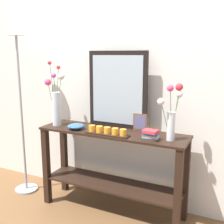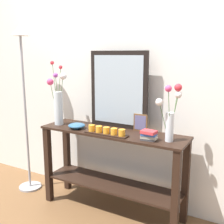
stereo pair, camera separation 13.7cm
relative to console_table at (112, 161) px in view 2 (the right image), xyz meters
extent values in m
cube|color=brown|center=(0.00, 0.00, -0.50)|extent=(7.00, 6.00, 0.02)
cube|color=silver|center=(0.00, 0.30, 0.86)|extent=(6.40, 0.08, 2.70)
cube|color=black|center=(0.00, 0.00, 0.28)|extent=(1.35, 0.37, 0.02)
cube|color=black|center=(0.00, 0.00, -0.22)|extent=(1.29, 0.33, 0.02)
cube|color=black|center=(-0.64, -0.15, -0.11)|extent=(0.06, 0.06, 0.76)
cube|color=black|center=(0.64, -0.15, -0.11)|extent=(0.06, 0.06, 0.76)
cube|color=black|center=(-0.64, 0.15, -0.11)|extent=(0.06, 0.06, 0.76)
cube|color=black|center=(0.64, 0.15, -0.11)|extent=(0.06, 0.06, 0.76)
cube|color=black|center=(-0.02, 0.15, 0.64)|extent=(0.58, 0.03, 0.70)
cube|color=#9EADB7|center=(-0.02, 0.14, 0.64)|extent=(0.50, 0.00, 0.62)
cylinder|color=silver|center=(-0.57, -0.04, 0.45)|extent=(0.08, 0.08, 0.32)
cylinder|color=#4C753D|center=(-0.61, -0.03, 0.59)|extent=(0.10, 0.06, 0.57)
sphere|color=red|center=(-0.66, 0.00, 0.88)|extent=(0.04, 0.04, 0.04)
cylinder|color=#4C753D|center=(-0.61, -0.05, 0.50)|extent=(0.06, 0.03, 0.40)
sphere|color=#EA4275|center=(-0.64, -0.07, 0.70)|extent=(0.06, 0.06, 0.06)
cylinder|color=#4C753D|center=(-0.56, -0.02, 0.53)|extent=(0.06, 0.04, 0.45)
sphere|color=silver|center=(-0.53, 0.00, 0.75)|extent=(0.06, 0.06, 0.06)
cylinder|color=#4C753D|center=(-0.57, -0.02, 0.57)|extent=(0.02, 0.07, 0.53)
sphere|color=red|center=(-0.56, 0.01, 0.84)|extent=(0.04, 0.04, 0.04)
cylinder|color=#4C753D|center=(-0.56, -0.06, 0.54)|extent=(0.02, 0.05, 0.46)
sphere|color=#B24CB7|center=(-0.55, -0.08, 0.77)|extent=(0.05, 0.05, 0.05)
cylinder|color=silver|center=(0.53, -0.03, 0.40)|extent=(0.07, 0.07, 0.23)
cylinder|color=#4C753D|center=(0.50, -0.07, 0.46)|extent=(0.07, 0.06, 0.30)
sphere|color=silver|center=(0.46, -0.10, 0.60)|extent=(0.06, 0.06, 0.06)
cylinder|color=#4C753D|center=(0.54, -0.07, 0.51)|extent=(0.01, 0.08, 0.41)
sphere|color=#EA4275|center=(0.53, -0.10, 0.71)|extent=(0.05, 0.05, 0.05)
cylinder|color=#4C753D|center=(0.56, -0.01, 0.51)|extent=(0.03, 0.06, 0.40)
sphere|color=red|center=(0.57, 0.01, 0.71)|extent=(0.06, 0.06, 0.06)
cylinder|color=#4C753D|center=(0.55, -0.02, 0.48)|extent=(0.05, 0.06, 0.35)
sphere|color=silver|center=(0.58, 0.01, 0.65)|extent=(0.05, 0.05, 0.05)
cube|color=black|center=(0.01, -0.12, 0.29)|extent=(0.39, 0.09, 0.01)
cylinder|color=orange|center=(-0.13, -0.12, 0.33)|extent=(0.06, 0.06, 0.05)
cylinder|color=orange|center=(-0.06, -0.12, 0.33)|extent=(0.06, 0.06, 0.05)
cylinder|color=orange|center=(0.01, -0.12, 0.33)|extent=(0.06, 0.06, 0.05)
cylinder|color=orange|center=(0.09, -0.12, 0.33)|extent=(0.06, 0.06, 0.05)
cylinder|color=orange|center=(0.16, -0.12, 0.33)|extent=(0.06, 0.06, 0.05)
cube|color=brown|center=(0.22, 0.13, 0.36)|extent=(0.13, 0.01, 0.15)
cube|color=slate|center=(0.22, 0.13, 0.36)|extent=(0.11, 0.00, 0.13)
cylinder|color=#2D5B84|center=(-0.33, -0.08, 0.29)|extent=(0.06, 0.06, 0.01)
ellipsoid|color=#2D5B84|center=(-0.33, -0.08, 0.32)|extent=(0.16, 0.16, 0.04)
cube|color=#424247|center=(0.38, -0.08, 0.29)|extent=(0.12, 0.09, 0.01)
cube|color=#B2A893|center=(0.39, -0.09, 0.31)|extent=(0.13, 0.08, 0.02)
cube|color=#2D519E|center=(0.39, -0.09, 0.34)|extent=(0.12, 0.09, 0.02)
cube|color=#C63338|center=(0.39, -0.09, 0.36)|extent=(0.12, 0.10, 0.02)
cylinder|color=#9E9EA3|center=(-1.01, -0.05, -0.48)|extent=(0.24, 0.24, 0.02)
cylinder|color=#9E9EA3|center=(-1.01, -0.05, 0.33)|extent=(0.02, 0.02, 1.61)
cone|color=beige|center=(-1.01, -0.05, 1.19)|extent=(0.18, 0.18, 0.10)
camera|label=1|loc=(1.04, -2.13, 0.96)|focal=44.38mm
camera|label=2|loc=(1.16, -2.07, 0.96)|focal=44.38mm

